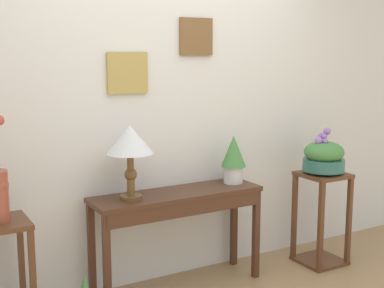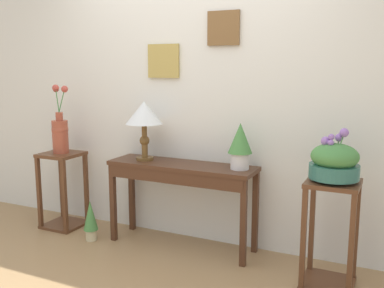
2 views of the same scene
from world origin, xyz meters
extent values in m
cube|color=silver|center=(0.00, 1.32, 1.40)|extent=(9.00, 0.10, 2.80)
cube|color=tan|center=(-0.29, 1.26, 1.58)|extent=(0.30, 0.02, 0.29)
cube|color=#6289AF|center=(-0.29, 1.25, 1.58)|extent=(0.24, 0.01, 0.23)
cube|color=brown|center=(0.27, 1.26, 1.84)|extent=(0.27, 0.02, 0.28)
cube|color=#C74E55|center=(0.27, 1.25, 1.84)|extent=(0.22, 0.01, 0.22)
cube|color=#472819|center=(-0.01, 1.05, 0.71)|extent=(1.28, 0.36, 0.03)
cube|color=#472819|center=(-0.01, 0.89, 0.65)|extent=(1.21, 0.03, 0.10)
cube|color=#472819|center=(-0.61, 0.90, 0.35)|extent=(0.04, 0.04, 0.70)
cube|color=#472819|center=(0.60, 0.90, 0.35)|extent=(0.04, 0.04, 0.70)
cube|color=#472819|center=(-0.61, 1.20, 0.35)|extent=(0.04, 0.04, 0.70)
cube|color=#472819|center=(0.60, 1.20, 0.35)|extent=(0.04, 0.04, 0.70)
cylinder|color=brown|center=(-0.37, 1.05, 0.74)|extent=(0.15, 0.15, 0.02)
cylinder|color=brown|center=(-0.37, 1.05, 0.83)|extent=(0.05, 0.05, 0.15)
sphere|color=brown|center=(-0.37, 1.05, 0.90)|extent=(0.09, 0.09, 0.09)
cylinder|color=brown|center=(-0.37, 1.05, 0.98)|extent=(0.05, 0.05, 0.15)
cone|color=silver|center=(-0.37, 1.05, 1.14)|extent=(0.32, 0.32, 0.19)
cylinder|color=silver|center=(0.50, 1.08, 0.80)|extent=(0.15, 0.15, 0.13)
cone|color=#478442|center=(0.50, 1.08, 0.98)|extent=(0.19, 0.19, 0.24)
cube|color=#56331E|center=(-1.10, 0.83, 0.36)|extent=(0.04, 0.03, 0.67)
cube|color=#56331E|center=(-1.10, 1.14, 0.36)|extent=(0.04, 0.04, 0.67)
cube|color=#56331E|center=(1.24, 0.88, 0.75)|extent=(0.35, 0.35, 0.03)
cube|color=#56331E|center=(1.24, 0.88, 0.01)|extent=(0.35, 0.35, 0.03)
cube|color=#56331E|center=(1.09, 0.72, 0.38)|extent=(0.04, 0.03, 0.70)
cube|color=#56331E|center=(1.40, 0.72, 0.38)|extent=(0.04, 0.03, 0.70)
cube|color=#56331E|center=(1.09, 1.03, 0.38)|extent=(0.04, 0.04, 0.70)
cube|color=#56331E|center=(1.40, 1.03, 0.38)|extent=(0.04, 0.04, 0.70)
cylinder|color=#2D665B|center=(1.24, 0.88, 0.77)|extent=(0.15, 0.15, 0.02)
cylinder|color=#2D665B|center=(1.24, 0.88, 0.83)|extent=(0.34, 0.34, 0.10)
ellipsoid|color=#478442|center=(1.24, 0.88, 0.94)|extent=(0.32, 0.32, 0.18)
cylinder|color=#478442|center=(1.25, 0.90, 0.97)|extent=(0.03, 0.06, 0.18)
sphere|color=#996BC1|center=(1.26, 0.93, 1.06)|extent=(0.06, 0.06, 0.06)
cylinder|color=#478442|center=(1.27, 0.89, 0.99)|extent=(0.06, 0.04, 0.22)
sphere|color=#996BC1|center=(1.29, 0.90, 1.10)|extent=(0.06, 0.06, 0.06)
cylinder|color=#478442|center=(1.23, 0.87, 0.98)|extent=(0.04, 0.03, 0.19)
sphere|color=#996BC1|center=(1.22, 0.85, 1.07)|extent=(0.04, 0.04, 0.04)
cylinder|color=#478442|center=(1.23, 0.86, 0.96)|extent=(0.04, 0.05, 0.15)
sphere|color=#996BC1|center=(1.22, 0.84, 1.03)|extent=(0.04, 0.04, 0.04)
cylinder|color=#478442|center=(1.21, 0.88, 0.96)|extent=(0.07, 0.01, 0.16)
sphere|color=#996BC1|center=(1.18, 0.88, 1.04)|extent=(0.06, 0.06, 0.06)
camera|label=1|loc=(-1.76, -2.20, 1.71)|focal=49.26mm
camera|label=2|loc=(1.63, -2.17, 1.53)|focal=41.19mm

